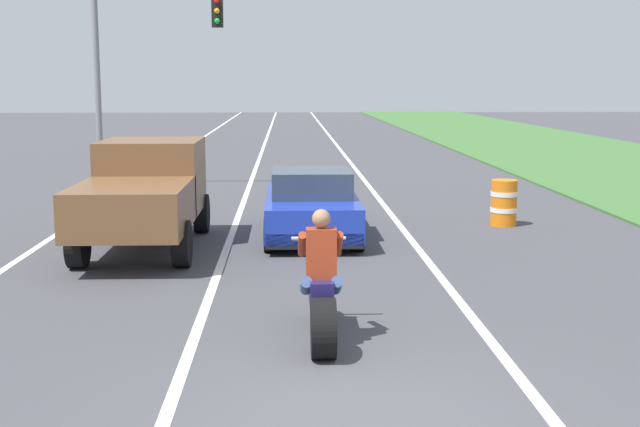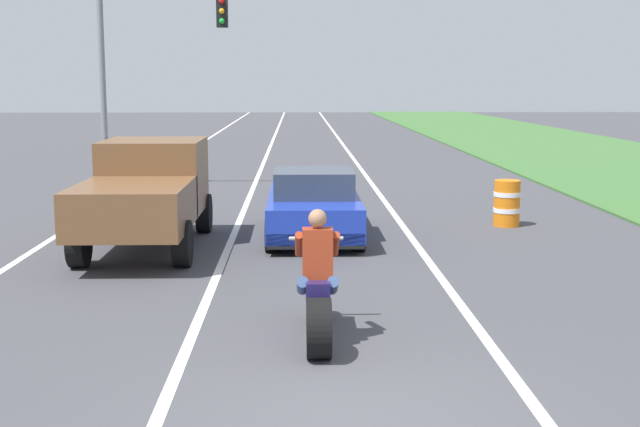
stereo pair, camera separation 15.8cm
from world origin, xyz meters
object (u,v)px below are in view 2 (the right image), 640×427
(motorcycle_with_rider, at_px, (318,294))
(traffic_light_mast_near, at_px, (143,52))
(pickup_truck_left_lane_brown, at_px, (146,190))
(sports_car_blue, at_px, (314,206))
(construction_barrel_nearest, at_px, (507,203))

(motorcycle_with_rider, bearing_deg, traffic_light_mast_near, 107.30)
(pickup_truck_left_lane_brown, height_order, traffic_light_mast_near, traffic_light_mast_near)
(sports_car_blue, xyz_separation_m, construction_barrel_nearest, (4.22, 1.16, -0.13))
(traffic_light_mast_near, bearing_deg, motorcycle_with_rider, -72.70)
(traffic_light_mast_near, xyz_separation_m, construction_barrel_nearest, (8.99, -6.86, -3.45))
(construction_barrel_nearest, bearing_deg, sports_car_blue, -164.59)
(sports_car_blue, relative_size, pickup_truck_left_lane_brown, 0.90)
(pickup_truck_left_lane_brown, height_order, construction_barrel_nearest, pickup_truck_left_lane_brown)
(sports_car_blue, distance_m, traffic_light_mast_near, 9.91)
(traffic_light_mast_near, bearing_deg, construction_barrel_nearest, -37.36)
(sports_car_blue, xyz_separation_m, traffic_light_mast_near, (-4.77, 8.03, 3.32))
(motorcycle_with_rider, distance_m, sports_car_blue, 7.02)
(pickup_truck_left_lane_brown, xyz_separation_m, traffic_light_mast_near, (-1.63, 9.18, 2.85))
(sports_car_blue, relative_size, traffic_light_mast_near, 0.72)
(motorcycle_with_rider, xyz_separation_m, pickup_truck_left_lane_brown, (-3.06, 5.87, 0.51))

